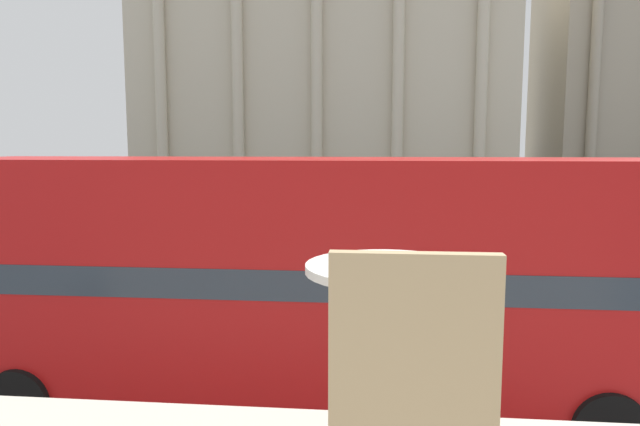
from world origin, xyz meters
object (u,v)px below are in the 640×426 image
car_maroon (261,240)px  cafe_chair_0 (409,395)px  traffic_light_far (305,185)px  pedestrian_yellow (490,208)px  pedestrian_white (259,200)px  traffic_light_mid (328,197)px  traffic_light_near (258,223)px  pedestrian_black (259,289)px  cafe_dining_table (388,317)px  double_decker_bus (308,273)px  plaza_building_left (326,51)px

car_maroon → cafe_chair_0: bearing=11.7°
traffic_light_far → pedestrian_yellow: 10.07m
pedestrian_white → traffic_light_mid: bearing=71.1°
pedestrian_white → traffic_light_near: bearing=61.8°
cafe_chair_0 → car_maroon: size_ratio=0.22×
pedestrian_yellow → pedestrian_black: size_ratio=1.06×
cafe_dining_table → traffic_light_near: cafe_dining_table is taller
cafe_chair_0 → pedestrian_yellow: 29.93m
cafe_dining_table → car_maroon: size_ratio=0.17×
pedestrian_white → cafe_chair_0: bearing=62.5°
car_maroon → pedestrian_black: size_ratio=2.44×
pedestrian_white → pedestrian_black: bearing=61.8°
traffic_light_far → pedestrian_black: traffic_light_far is taller
cafe_dining_table → double_decker_bus: bearing=99.0°
double_decker_bus → car_maroon: (-3.37, 12.79, -1.64)m
traffic_light_mid → pedestrian_black: 7.58m
plaza_building_left → pedestrian_white: (-2.57, -18.77, -11.94)m
traffic_light_far → cafe_dining_table: bearing=-82.3°
double_decker_bus → car_maroon: bearing=105.2°
plaza_building_left → car_maroon: 34.11m
cafe_chair_0 → plaza_building_left: size_ratio=0.03×
traffic_light_near → pedestrian_white: 21.34m
traffic_light_mid → car_maroon: size_ratio=0.93×
traffic_light_far → car_maroon: traffic_light_far is taller
double_decker_bus → car_maroon: double_decker_bus is taller
pedestrian_black → car_maroon: bearing=20.4°
double_decker_bus → plaza_building_left: bearing=95.1°
cafe_dining_table → traffic_light_mid: size_ratio=0.19×
traffic_light_mid → pedestrian_black: traffic_light_mid is taller
traffic_light_near → pedestrian_black: bearing=-77.7°
pedestrian_white → traffic_light_far: bearing=77.8°
plaza_building_left → pedestrian_white: 22.39m
cafe_dining_table → pedestrian_black: 11.73m
traffic_light_near → car_maroon: bearing=100.9°
traffic_light_near → cafe_chair_0: bearing=-76.5°
pedestrian_white → pedestrian_yellow: bearing=122.5°
plaza_building_left → traffic_light_near: size_ratio=8.69×
traffic_light_far → traffic_light_near: bearing=-88.0°
cafe_dining_table → pedestrian_yellow: bearing=78.0°
cafe_chair_0 → pedestrian_white: bearing=105.9°
cafe_dining_table → pedestrian_black: size_ratio=0.42×
pedestrian_yellow → pedestrian_black: 19.64m
car_maroon → pedestrian_black: (1.70, -8.73, 0.29)m
traffic_light_near → pedestrian_yellow: traffic_light_near is taller
traffic_light_near → pedestrian_white: (-4.27, 20.86, -1.44)m
traffic_light_mid → car_maroon: bearing=153.3°
traffic_light_near → plaza_building_left: bearing=92.5°
cafe_chair_0 → traffic_light_mid: bearing=98.9°
cafe_dining_table → traffic_light_near: (-2.97, 11.99, -1.36)m
double_decker_bus → car_maroon: size_ratio=2.72×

